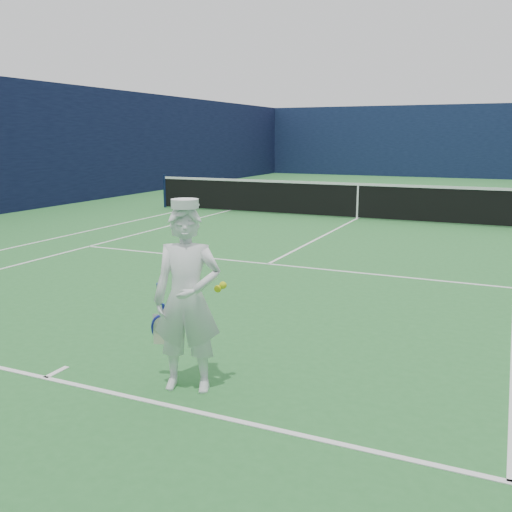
{
  "coord_description": "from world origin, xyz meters",
  "views": [
    {
      "loc": [
        3.96,
        -15.72,
        2.28
      ],
      "look_at": [
        1.38,
        -9.99,
        0.96
      ],
      "focal_mm": 40.0,
      "sensor_mm": 36.0,
      "label": 1
    }
  ],
  "objects": [
    {
      "name": "court_markings",
      "position": [
        0.0,
        0.0,
        0.0
      ],
      "size": [
        11.03,
        23.83,
        0.01
      ],
      "color": "white",
      "rests_on": "ground"
    },
    {
      "name": "tennis_player",
      "position": [
        1.38,
        -11.49,
        0.85
      ],
      "size": [
        0.84,
        0.57,
        1.75
      ],
      "rotation": [
        0.0,
        0.0,
        0.3
      ],
      "color": "white",
      "rests_on": "ground"
    },
    {
      "name": "ground",
      "position": [
        0.0,
        0.0,
        0.0
      ],
      "size": [
        80.0,
        80.0,
        0.0
      ],
      "primitive_type": "plane",
      "color": "#2B7132",
      "rests_on": "ground"
    },
    {
      "name": "tennis_net",
      "position": [
        0.0,
        0.0,
        0.55
      ],
      "size": [
        12.88,
        0.09,
        1.07
      ],
      "color": "#141E4C",
      "rests_on": "ground"
    },
    {
      "name": "windscreen_fence",
      "position": [
        0.0,
        0.0,
        2.0
      ],
      "size": [
        20.12,
        36.12,
        4.0
      ],
      "color": "#0F1837",
      "rests_on": "ground"
    }
  ]
}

